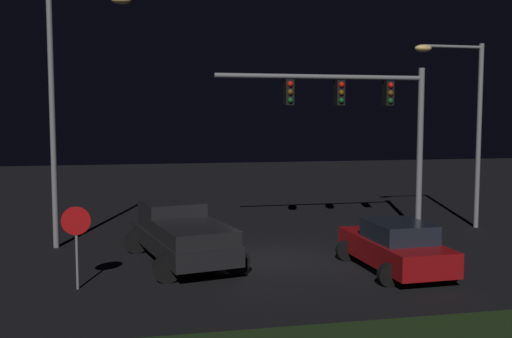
# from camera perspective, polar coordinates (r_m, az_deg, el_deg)

# --- Properties ---
(ground_plane) EXTENTS (80.00, 80.00, 0.00)m
(ground_plane) POSITION_cam_1_polar(r_m,az_deg,el_deg) (19.28, 1.82, -8.67)
(ground_plane) COLOR black
(pickup_truck) EXTENTS (3.62, 5.70, 1.80)m
(pickup_truck) POSITION_cam_1_polar(r_m,az_deg,el_deg) (18.75, -7.32, -5.98)
(pickup_truck) COLOR black
(pickup_truck) RESTS_ON ground_plane
(car_sedan) EXTENTS (2.59, 4.46, 1.51)m
(car_sedan) POSITION_cam_1_polar(r_m,az_deg,el_deg) (18.07, 13.39, -7.33)
(car_sedan) COLOR maroon
(car_sedan) RESTS_ON ground_plane
(traffic_signal_gantry) EXTENTS (8.32, 0.56, 6.50)m
(traffic_signal_gantry) POSITION_cam_1_polar(r_m,az_deg,el_deg) (23.09, 10.34, 5.78)
(traffic_signal_gantry) COLOR slate
(traffic_signal_gantry) RESTS_ON ground_plane
(street_lamp_left) EXTENTS (2.85, 0.44, 8.90)m
(street_lamp_left) POSITION_cam_1_polar(r_m,az_deg,el_deg) (21.47, -17.80, 7.45)
(street_lamp_left) COLOR slate
(street_lamp_left) RESTS_ON ground_plane
(street_lamp_right) EXTENTS (3.03, 0.44, 7.55)m
(street_lamp_right) POSITION_cam_1_polar(r_m,az_deg,el_deg) (25.45, 19.65, 5.37)
(street_lamp_right) COLOR slate
(street_lamp_right) RESTS_ON ground_plane
(stop_sign) EXTENTS (0.76, 0.08, 2.23)m
(stop_sign) POSITION_cam_1_polar(r_m,az_deg,el_deg) (16.28, -17.08, -5.83)
(stop_sign) COLOR slate
(stop_sign) RESTS_ON ground_plane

